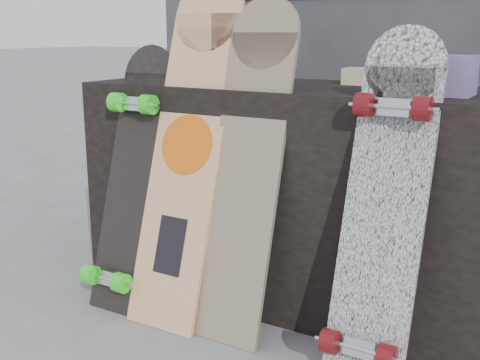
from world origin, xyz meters
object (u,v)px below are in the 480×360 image
Objects in this scene: longboard_cascadia at (384,202)px; longboard_geisha at (189,140)px; skateboard_dark at (131,174)px; vendor_table at (301,193)px; longboard_celtic at (248,158)px.

longboard_geisha is at bearing 175.12° from longboard_cascadia.
skateboard_dark is at bearing 179.35° from longboard_cascadia.
vendor_table is 1.69× the size of skateboard_dark.
longboard_celtic is (-0.04, -0.33, 0.19)m from vendor_table.
longboard_celtic reaches higher than longboard_cascadia.
longboard_celtic reaches higher than skateboard_dark.
longboard_geisha is 0.27m from skateboard_dark.
skateboard_dark reaches higher than vendor_table.
longboard_geisha is (-0.28, -0.32, 0.23)m from vendor_table.
vendor_table is at bearing 138.90° from longboard_cascadia.
vendor_table is 1.58× the size of longboard_cascadia.
longboard_geisha is 1.25× the size of skateboard_dark.
longboard_cascadia is at bearing -0.65° from skateboard_dark.
longboard_geisha reaches higher than vendor_table.
vendor_table is at bearing 35.98° from skateboard_dark.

